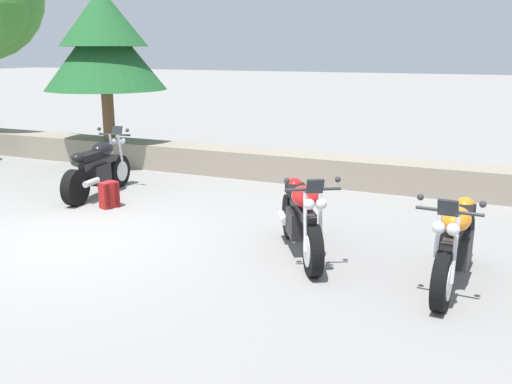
{
  "coord_description": "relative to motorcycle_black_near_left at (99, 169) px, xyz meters",
  "views": [
    {
      "loc": [
        5.43,
        -5.87,
        2.6
      ],
      "look_at": [
        2.27,
        1.2,
        0.65
      ],
      "focal_mm": 39.9,
      "sensor_mm": 36.0,
      "label": 1
    }
  ],
  "objects": [
    {
      "name": "pine_tree_mid_left",
      "position": [
        -1.67,
        2.46,
        2.27
      ],
      "size": [
        2.7,
        2.7,
        3.36
      ],
      "color": "brown",
      "rests_on": "stone_wall"
    },
    {
      "name": "stone_wall",
      "position": [
        1.31,
        2.6,
        -0.21
      ],
      "size": [
        36.0,
        0.8,
        0.55
      ],
      "primitive_type": "cube",
      "color": "gray",
      "rests_on": "ground"
    },
    {
      "name": "motorcycle_black_near_left",
      "position": [
        0.0,
        0.0,
        0.0
      ],
      "size": [
        0.7,
        2.06,
        1.18
      ],
      "color": "black",
      "rests_on": "ground"
    },
    {
      "name": "ground_plane",
      "position": [
        1.31,
        -2.2,
        -0.49
      ],
      "size": [
        120.0,
        120.0,
        0.0
      ],
      "primitive_type": "plane",
      "color": "gray"
    },
    {
      "name": "motorcycle_orange_far_right",
      "position": [
        6.31,
        -1.7,
        0.0
      ],
      "size": [
        0.67,
        2.07,
        1.18
      ],
      "color": "black",
      "rests_on": "ground"
    },
    {
      "name": "rider_backpack",
      "position": [
        0.7,
        -0.63,
        -0.24
      ],
      "size": [
        0.32,
        0.34,
        0.47
      ],
      "color": "#A31E1E",
      "rests_on": "ground"
    },
    {
      "name": "motorcycle_red_centre",
      "position": [
        4.43,
        -1.47,
        0.0
      ],
      "size": [
        1.22,
        1.86,
        1.18
      ],
      "color": "black",
      "rests_on": "ground"
    }
  ]
}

